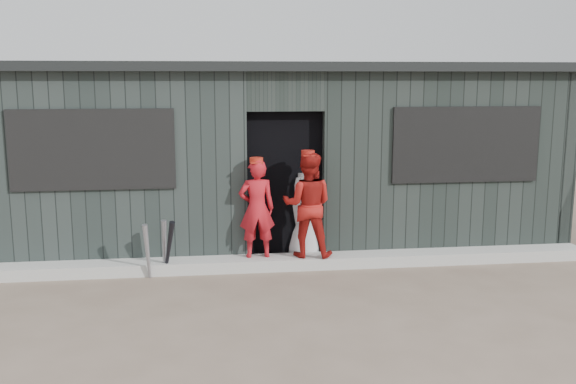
{
  "coord_description": "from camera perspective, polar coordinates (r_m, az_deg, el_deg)",
  "views": [
    {
      "loc": [
        -1.0,
        -6.1,
        2.44
      ],
      "look_at": [
        0.0,
        1.8,
        1.0
      ],
      "focal_mm": 40.0,
      "sensor_mm": 36.0,
      "label": 1
    }
  ],
  "objects": [
    {
      "name": "dugout",
      "position": [
        9.72,
        -1.27,
        3.44
      ],
      "size": [
        8.3,
        3.3,
        2.62
      ],
      "color": "black",
      "rests_on": "ground"
    },
    {
      "name": "player_red_right",
      "position": [
        8.19,
        1.76,
        -1.14
      ],
      "size": [
        0.75,
        0.65,
        1.35
      ],
      "primitive_type": "imported",
      "rotation": [
        0.0,
        0.0,
        2.91
      ],
      "color": "#9F1713",
      "rests_on": "curb"
    },
    {
      "name": "ground",
      "position": [
        6.64,
        1.99,
        -11.3
      ],
      "size": [
        80.0,
        80.0,
        0.0
      ],
      "primitive_type": "plane",
      "color": "brown",
      "rests_on": "ground"
    },
    {
      "name": "player_red_left",
      "position": [
        8.16,
        -2.79,
        -1.49
      ],
      "size": [
        0.47,
        0.32,
        1.26
      ],
      "primitive_type": "imported",
      "rotation": [
        0.0,
        0.0,
        3.18
      ],
      "color": "red",
      "rests_on": "curb"
    },
    {
      "name": "bat_left",
      "position": [
        7.96,
        -12.39,
        -5.2
      ],
      "size": [
        0.11,
        0.2,
        0.7
      ],
      "primitive_type": "cone",
      "rotation": [
        0.18,
        0.0,
        -0.23
      ],
      "color": "gray",
      "rests_on": "ground"
    },
    {
      "name": "bat_right",
      "position": [
        8.02,
        -10.54,
        -4.92
      ],
      "size": [
        0.21,
        0.34,
        0.73
      ],
      "primitive_type": "cone",
      "rotation": [
        0.38,
        0.0,
        0.43
      ],
      "color": "black",
      "rests_on": "ground"
    },
    {
      "name": "bat_mid",
      "position": [
        8.11,
        -10.94,
        -4.84
      ],
      "size": [
        0.1,
        0.17,
        0.71
      ],
      "primitive_type": "cone",
      "rotation": [
        0.13,
        0.0,
        0.18
      ],
      "color": "gray",
      "rests_on": "ground"
    },
    {
      "name": "player_grey_back",
      "position": [
        8.55,
        1.44,
        -2.32
      ],
      "size": [
        0.64,
        0.51,
        1.16
      ],
      "primitive_type": "imported",
      "rotation": [
        0.0,
        0.0,
        2.87
      ],
      "color": "silver",
      "rests_on": "ground"
    },
    {
      "name": "curb",
      "position": [
        8.32,
        -0.02,
        -6.26
      ],
      "size": [
        8.0,
        0.36,
        0.15
      ],
      "primitive_type": "cube",
      "color": "#ACACA6",
      "rests_on": "ground"
    }
  ]
}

